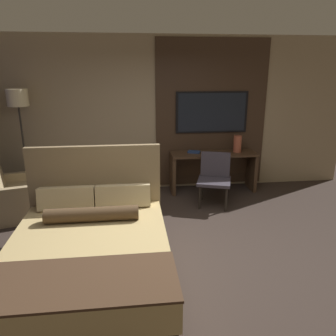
# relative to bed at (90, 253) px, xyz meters

# --- Properties ---
(ground_plane) EXTENTS (16.00, 16.00, 0.00)m
(ground_plane) POSITION_rel_bed_xyz_m (1.05, 0.25, -0.32)
(ground_plane) COLOR #332823
(wall_back_tv_panel) EXTENTS (7.20, 0.09, 2.80)m
(wall_back_tv_panel) POSITION_rel_bed_xyz_m (1.17, 2.85, 1.08)
(wall_back_tv_panel) COLOR tan
(wall_back_tv_panel) RESTS_ON ground_plane
(bed) EXTENTS (1.69, 2.12, 1.28)m
(bed) POSITION_rel_bed_xyz_m (0.00, 0.00, 0.00)
(bed) COLOR #33281E
(bed) RESTS_ON ground_plane
(desk) EXTENTS (1.58, 0.51, 0.73)m
(desk) POSITION_rel_bed_xyz_m (1.99, 2.56, 0.18)
(desk) COLOR #422D1E
(desk) RESTS_ON ground_plane
(tv) EXTENTS (1.34, 0.04, 0.76)m
(tv) POSITION_rel_bed_xyz_m (1.99, 2.77, 1.13)
(tv) COLOR black
(desk_chair) EXTENTS (0.66, 0.66, 0.87)m
(desk_chair) POSITION_rel_bed_xyz_m (1.86, 1.91, 0.20)
(desk_chair) COLOR #38333D
(desk_chair) RESTS_ON ground_plane
(armchair_by_window) EXTENTS (1.00, 1.03, 0.81)m
(armchair_by_window) POSITION_rel_bed_xyz_m (-1.26, 1.81, -0.04)
(armchair_by_window) COLOR #998460
(armchair_by_window) RESTS_ON ground_plane
(floor_lamp) EXTENTS (0.34, 0.34, 1.91)m
(floor_lamp) POSITION_rel_bed_xyz_m (-1.34, 2.51, 1.30)
(floor_lamp) COLOR #282623
(floor_lamp) RESTS_ON ground_plane
(vase_tall) EXTENTS (0.15, 0.15, 0.31)m
(vase_tall) POSITION_rel_bed_xyz_m (2.44, 2.55, 0.57)
(vase_tall) COLOR #B2563D
(vase_tall) RESTS_ON desk
(book) EXTENTS (0.26, 0.22, 0.03)m
(book) POSITION_rel_bed_xyz_m (1.63, 2.58, 0.43)
(book) COLOR navy
(book) RESTS_ON desk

